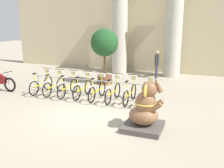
{
  "coord_description": "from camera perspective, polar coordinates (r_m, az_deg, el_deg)",
  "views": [
    {
      "loc": [
        3.56,
        -7.19,
        3.05
      ],
      "look_at": [
        0.54,
        0.67,
        1.0
      ],
      "focal_mm": 40.0,
      "sensor_mm": 36.0,
      "label": 1
    }
  ],
  "objects": [
    {
      "name": "ground_plane",
      "position": [
        8.59,
        -4.98,
        -7.18
      ],
      "size": [
        60.0,
        60.0,
        0.0
      ],
      "primitive_type": "plane",
      "color": "#9E937F"
    },
    {
      "name": "building_facade",
      "position": [
        16.19,
        8.58,
        13.35
      ],
      "size": [
        20.0,
        0.2,
        6.0
      ],
      "color": "#C6B78E",
      "rests_on": "ground_plane"
    },
    {
      "name": "column_left",
      "position": [
        15.68,
        1.77,
        12.1
      ],
      "size": [
        1.2,
        1.2,
        5.16
      ],
      "color": "#BCB7A8",
      "rests_on": "ground_plane"
    },
    {
      "name": "column_right",
      "position": [
        14.93,
        13.89,
        11.64
      ],
      "size": [
        1.2,
        1.2,
        5.16
      ],
      "color": "#BCB7A8",
      "rests_on": "ground_plane"
    },
    {
      "name": "bike_rack",
      "position": [
        10.45,
        -4.76,
        0.28
      ],
      "size": [
        5.45,
        0.05,
        0.77
      ],
      "color": "gray",
      "rests_on": "ground_plane"
    },
    {
      "name": "bicycle_0",
      "position": [
        11.66,
        -15.76,
        0.05
      ],
      "size": [
        0.48,
        1.7,
        1.06
      ],
      "color": "black",
      "rests_on": "ground_plane"
    },
    {
      "name": "bicycle_1",
      "position": [
        11.25,
        -13.0,
        -0.28
      ],
      "size": [
        0.48,
        1.7,
        1.06
      ],
      "color": "black",
      "rests_on": "ground_plane"
    },
    {
      "name": "bicycle_2",
      "position": [
        10.89,
        -9.93,
        -0.58
      ],
      "size": [
        0.48,
        1.7,
        1.06
      ],
      "color": "black",
      "rests_on": "ground_plane"
    },
    {
      "name": "bicycle_3",
      "position": [
        10.58,
        -6.64,
        -0.89
      ],
      "size": [
        0.48,
        1.7,
        1.06
      ],
      "color": "black",
      "rests_on": "ground_plane"
    },
    {
      "name": "bicycle_4",
      "position": [
        10.24,
        -3.32,
        -1.31
      ],
      "size": [
        0.48,
        1.7,
        1.06
      ],
      "color": "black",
      "rests_on": "ground_plane"
    },
    {
      "name": "bicycle_5",
      "position": [
        9.98,
        0.29,
        -1.69
      ],
      "size": [
        0.48,
        1.7,
        1.06
      ],
      "color": "black",
      "rests_on": "ground_plane"
    },
    {
      "name": "bicycle_6",
      "position": [
        9.81,
        4.18,
        -2.01
      ],
      "size": [
        0.48,
        1.7,
        1.06
      ],
      "color": "black",
      "rests_on": "ground_plane"
    },
    {
      "name": "bicycle_7",
      "position": [
        9.65,
        8.14,
        -2.37
      ],
      "size": [
        0.48,
        1.7,
        1.06
      ],
      "color": "black",
      "rests_on": "ground_plane"
    },
    {
      "name": "elephant_statue",
      "position": [
        7.33,
        7.58,
        -6.09
      ],
      "size": [
        1.11,
        1.11,
        1.73
      ],
      "color": "#4C4742",
      "rests_on": "ground_plane"
    },
    {
      "name": "person_pedestrian",
      "position": [
        14.36,
        10.22,
        5.0
      ],
      "size": [
        0.21,
        0.47,
        1.58
      ],
      "color": "#383342",
      "rests_on": "ground_plane"
    },
    {
      "name": "potted_tree",
      "position": [
        12.68,
        -1.72,
        8.72
      ],
      "size": [
        1.4,
        1.4,
        2.82
      ],
      "color": "brown",
      "rests_on": "ground_plane"
    }
  ]
}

